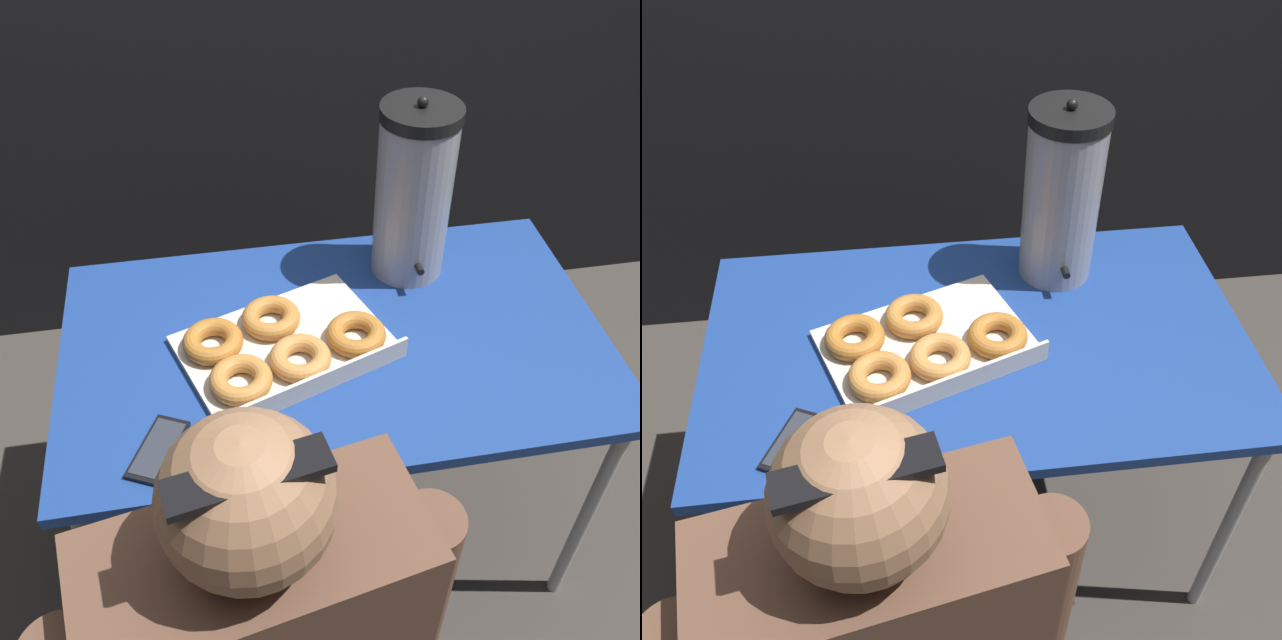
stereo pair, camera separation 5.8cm
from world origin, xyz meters
TOP-DOWN VIEW (x-y plane):
  - ground_plane at (0.00, 0.00)m, footprint 12.00×12.00m
  - folding_table at (0.00, 0.00)m, footprint 1.18×0.70m
  - donut_box at (-0.12, -0.03)m, footprint 0.50×0.42m
  - coffee_urn at (0.22, 0.21)m, footprint 0.18×0.20m
  - cell_phone at (-0.38, -0.24)m, footprint 0.13×0.16m

SIDE VIEW (x-z plane):
  - ground_plane at x=0.00m, z-range 0.00..0.00m
  - folding_table at x=0.00m, z-range 0.31..1.04m
  - cell_phone at x=-0.38m, z-range 0.73..0.74m
  - donut_box at x=-0.12m, z-range 0.73..0.78m
  - coffee_urn at x=0.22m, z-range 0.72..1.16m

